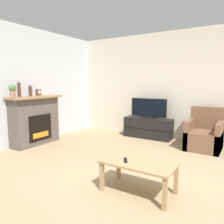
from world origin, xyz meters
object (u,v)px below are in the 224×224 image
(tv, at_px, (148,109))
(coffee_table, at_px, (139,166))
(tv_stand, at_px, (148,128))
(remote, at_px, (126,160))
(fireplace, at_px, (35,120))
(mantel_clock, at_px, (38,92))
(potted_plant, at_px, (12,90))
(mantel_vase_centre_left, at_px, (30,91))
(armchair, at_px, (204,136))
(mantel_vase_left, at_px, (19,90))

(tv, xyz_separation_m, coffee_table, (1.04, -2.75, -0.40))
(tv_stand, xyz_separation_m, remote, (0.89, -2.81, 0.17))
(fireplace, xyz_separation_m, remote, (2.87, -0.83, -0.15))
(mantel_clock, bearing_deg, remote, -18.46)
(fireplace, xyz_separation_m, coffee_table, (3.03, -0.76, -0.22))
(tv_stand, bearing_deg, potted_plant, -128.06)
(mantel_vase_centre_left, height_order, armchair, mantel_vase_centre_left)
(mantel_clock, xyz_separation_m, tv_stand, (1.97, 1.86, -0.95))
(fireplace, height_order, potted_plant, potted_plant)
(tv_stand, bearing_deg, mantel_vase_left, -129.84)
(potted_plant, relative_size, coffee_table, 0.28)
(mantel_vase_left, distance_m, tv_stand, 3.24)
(mantel_vase_centre_left, bearing_deg, remote, -14.45)
(mantel_vase_centre_left, xyz_separation_m, remote, (2.85, -0.73, -0.82))
(fireplace, bearing_deg, remote, -16.09)
(armchair, relative_size, coffee_table, 0.95)
(mantel_vase_left, xyz_separation_m, armchair, (3.39, 2.10, -0.99))
(mantel_vase_centre_left, distance_m, coffee_table, 3.21)
(coffee_table, bearing_deg, remote, -157.88)
(coffee_table, bearing_deg, mantel_vase_left, 172.59)
(tv, xyz_separation_m, armchair, (1.42, -0.26, -0.46))
(mantel_vase_left, distance_m, mantel_clock, 0.50)
(mantel_clock, distance_m, potted_plant, 0.66)
(mantel_vase_left, relative_size, tv_stand, 0.26)
(armchair, height_order, coffee_table, armchair)
(mantel_vase_left, height_order, potted_plant, mantel_vase_left)
(remote, bearing_deg, tv_stand, 75.75)
(fireplace, relative_size, armchair, 1.38)
(mantel_vase_centre_left, bearing_deg, coffee_table, -12.55)
(mantel_vase_left, relative_size, coffee_table, 0.34)
(mantel_vase_left, xyz_separation_m, tv, (1.97, 2.35, -0.53))
(mantel_vase_centre_left, xyz_separation_m, armchair, (3.39, 1.82, -0.96))
(tv_stand, distance_m, remote, 2.95)
(tv_stand, relative_size, remote, 8.32)
(armchair, bearing_deg, tv, 169.80)
(potted_plant, distance_m, remote, 2.99)
(tv_stand, height_order, coffee_table, tv_stand)
(coffee_table, bearing_deg, potted_plant, 175.51)
(potted_plant, xyz_separation_m, armchair, (3.39, 2.25, -0.99))
(tv_stand, height_order, armchair, armchair)
(mantel_vase_left, bearing_deg, tv_stand, 50.16)
(fireplace, bearing_deg, tv, 44.99)
(fireplace, relative_size, tv_stand, 1.00)
(tv_stand, bearing_deg, fireplace, -134.98)
(armchair, bearing_deg, coffee_table, -98.56)
(mantel_vase_centre_left, relative_size, remote, 1.66)
(tv, relative_size, coffee_table, 1.02)
(remote, bearing_deg, tv, 75.76)
(mantel_clock, height_order, coffee_table, mantel_clock)
(tv, xyz_separation_m, remote, (0.89, -2.81, -0.33))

